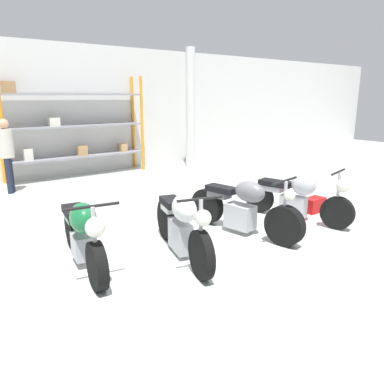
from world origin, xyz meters
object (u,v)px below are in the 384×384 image
(motorcycle_silver, at_px, (297,195))
(motorcycle_grey, at_px, (243,208))
(toolbox, at_px, (314,205))
(shelving_rack, at_px, (73,127))
(person_browsing, at_px, (7,150))
(motorcycle_green, at_px, (83,233))
(motorcycle_white, at_px, (182,224))

(motorcycle_silver, bearing_deg, motorcycle_grey, -108.63)
(motorcycle_silver, distance_m, toolbox, 0.78)
(toolbox, bearing_deg, shelving_rack, 112.45)
(shelving_rack, xyz_separation_m, motorcycle_silver, (1.80, -6.15, -0.91))
(motorcycle_silver, bearing_deg, person_browsing, -158.65)
(motorcycle_grey, distance_m, toolbox, 1.97)
(motorcycle_green, distance_m, person_browsing, 4.87)
(motorcycle_grey, bearing_deg, shelving_rack, 175.00)
(shelving_rack, height_order, motorcycle_green, shelving_rack)
(motorcycle_green, relative_size, motorcycle_white, 0.99)
(motorcycle_green, xyz_separation_m, person_browsing, (0.12, 4.84, 0.53))
(motorcycle_silver, distance_m, person_browsing, 6.49)
(motorcycle_white, xyz_separation_m, motorcycle_grey, (1.33, 0.15, -0.04))
(person_browsing, xyz_separation_m, toolbox, (4.38, -5.20, -0.87))
(motorcycle_green, xyz_separation_m, motorcycle_white, (1.22, -0.51, 0.00))
(motorcycle_silver, relative_size, person_browsing, 1.19)
(shelving_rack, bearing_deg, person_browsing, -156.09)
(shelving_rack, distance_m, motorcycle_silver, 6.48)
(motorcycle_green, distance_m, motorcycle_silver, 3.84)
(motorcycle_grey, bearing_deg, person_browsing, -165.12)
(motorcycle_grey, relative_size, motorcycle_silver, 1.06)
(shelving_rack, xyz_separation_m, toolbox, (2.50, -6.04, -1.24))
(motorcycle_green, xyz_separation_m, motorcycle_grey, (2.55, -0.36, -0.04))
(motorcycle_green, distance_m, toolbox, 4.53)
(person_browsing, bearing_deg, shelving_rack, -132.61)
(motorcycle_silver, xyz_separation_m, toolbox, (0.70, 0.12, -0.33))
(shelving_rack, height_order, motorcycle_grey, shelving_rack)
(motorcycle_grey, distance_m, motorcycle_silver, 1.26)
(motorcycle_silver, bearing_deg, motorcycle_green, -110.50)
(shelving_rack, xyz_separation_m, person_browsing, (-1.89, -0.84, -0.37))
(motorcycle_green, bearing_deg, person_browsing, -172.54)
(motorcycle_green, height_order, motorcycle_white, motorcycle_white)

